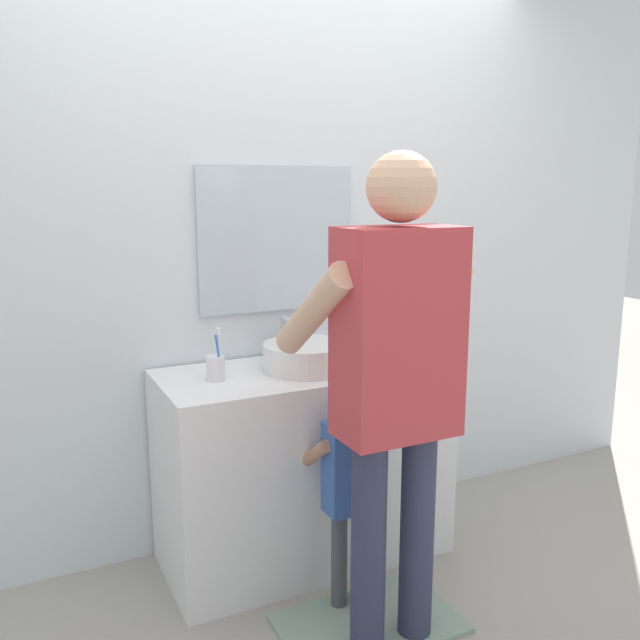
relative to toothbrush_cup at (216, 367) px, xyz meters
The scene contains 10 objects.
ground_plane 1.00m from the toothbrush_cup, 38.17° to the right, with size 14.00×14.00×0.00m, color #9E998E.
back_wall 0.68m from the toothbrush_cup, 40.99° to the left, with size 4.40×0.10×2.70m.
vanity_cabinet 0.60m from the toothbrush_cup, ahead, with size 1.18×0.54×0.83m, color white.
sink_basin 0.37m from the toothbrush_cup, ahead, with size 0.35×0.35×0.11m.
faucet 0.42m from the toothbrush_cup, 27.86° to the left, with size 0.18×0.14×0.18m.
toothbrush_cup is the anchor object (origin of this frame).
soap_bottle 0.73m from the toothbrush_cup, ahead, with size 0.06×0.06×0.16m.
bath_mat 1.09m from the toothbrush_cup, 55.48° to the right, with size 0.64×0.40×0.02m, color gray.
child_toddler 0.66m from the toothbrush_cup, 46.62° to the right, with size 0.26×0.26×0.85m.
adult_parent 0.76m from the toothbrush_cup, 58.19° to the right, with size 0.52×0.55×1.67m.
Camera 1 is at (-1.11, -2.10, 1.56)m, focal length 37.52 mm.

